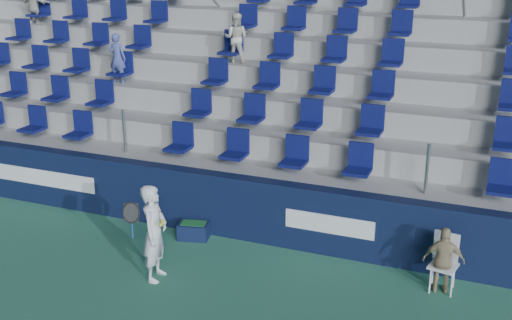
# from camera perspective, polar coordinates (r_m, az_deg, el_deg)

# --- Properties ---
(sponsor_wall) EXTENTS (24.00, 0.32, 1.20)m
(sponsor_wall) POSITION_cam_1_polar(r_m,az_deg,el_deg) (11.88, -0.25, -4.40)
(sponsor_wall) COLOR #0E1736
(sponsor_wall) RESTS_ON ground
(grandstand) EXTENTS (24.00, 8.17, 6.63)m
(grandstand) POSITION_cam_1_polar(r_m,az_deg,el_deg) (16.06, 6.69, 7.40)
(grandstand) COLOR #979792
(grandstand) RESTS_ON ground
(tennis_player) EXTENTS (0.69, 0.66, 1.64)m
(tennis_player) POSITION_cam_1_polar(r_m,az_deg,el_deg) (10.57, -9.03, -6.40)
(tennis_player) COLOR silver
(tennis_player) RESTS_ON ground
(line_judge_chair) EXTENTS (0.48, 0.49, 0.93)m
(line_judge_chair) POSITION_cam_1_polar(r_m,az_deg,el_deg) (10.73, 16.42, -8.33)
(line_judge_chair) COLOR white
(line_judge_chair) RESTS_ON ground
(line_judge) EXTENTS (0.68, 0.38, 1.11)m
(line_judge) POSITION_cam_1_polar(r_m,az_deg,el_deg) (10.59, 16.34, -8.56)
(line_judge) COLOR tan
(line_judge) RESTS_ON ground
(ball_bin) EXTENTS (0.63, 0.48, 0.32)m
(ball_bin) POSITION_cam_1_polar(r_m,az_deg,el_deg) (12.13, -5.56, -6.20)
(ball_bin) COLOR #0F193A
(ball_bin) RESTS_ON ground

